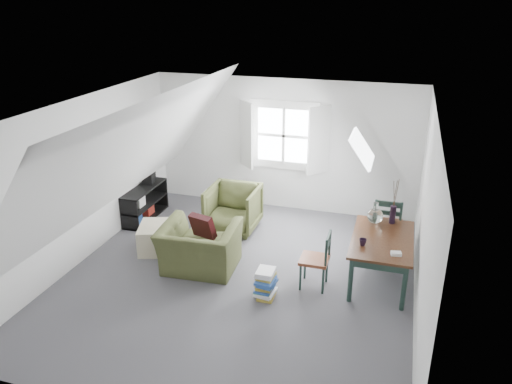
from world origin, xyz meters
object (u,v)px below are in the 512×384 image
(dining_table, at_px, (382,244))
(dining_chair_far, at_px, (387,225))
(armchair_far, at_px, (234,229))
(media_shelf, at_px, (143,205))
(ottoman, at_px, (160,237))
(magazine_stack, at_px, (266,284))
(dining_chair_near, at_px, (317,259))
(armchair_near, at_px, (201,269))

(dining_table, distance_m, dining_chair_far, 0.87)
(armchair_far, relative_size, media_shelf, 0.75)
(armchair_far, height_order, dining_chair_far, dining_chair_far)
(ottoman, distance_m, magazine_stack, 2.18)
(media_shelf, distance_m, magazine_stack, 3.41)
(dining_table, height_order, dining_chair_near, dining_chair_near)
(armchair_far, bearing_deg, magazine_stack, -58.94)
(ottoman, distance_m, dining_table, 3.51)
(ottoman, xyz_separation_m, media_shelf, (-0.86, 1.00, 0.06))
(magazine_stack, bearing_deg, dining_table, 30.53)
(armchair_near, relative_size, ottoman, 1.72)
(dining_chair_near, bearing_deg, dining_table, 127.41)
(ottoman, height_order, dining_chair_near, dining_chair_near)
(dining_table, bearing_deg, dining_chair_far, 92.78)
(armchair_near, xyz_separation_m, armchair_far, (0.02, 1.45, 0.00))
(media_shelf, bearing_deg, dining_chair_near, -18.20)
(dining_table, bearing_deg, armchair_near, -166.07)
(dining_table, distance_m, media_shelf, 4.46)
(dining_chair_far, bearing_deg, armchair_far, -25.41)
(ottoman, bearing_deg, magazine_stack, -22.35)
(armchair_near, distance_m, media_shelf, 2.23)
(armchair_near, relative_size, dining_table, 0.79)
(ottoman, bearing_deg, armchair_far, 50.10)
(dining_table, distance_m, dining_chair_near, 0.95)
(media_shelf, bearing_deg, dining_table, -9.47)
(dining_chair_near, xyz_separation_m, media_shelf, (-3.49, 1.36, -0.17))
(dining_chair_near, distance_m, magazine_stack, 0.81)
(armchair_near, xyz_separation_m, magazine_stack, (1.16, -0.44, 0.21))
(armchair_near, bearing_deg, dining_chair_near, 177.59)
(armchair_far, xyz_separation_m, dining_chair_far, (2.63, -0.16, 0.52))
(armchair_far, relative_size, magazine_stack, 2.15)
(armchair_near, height_order, dining_chair_far, dining_chair_far)
(dining_chair_near, xyz_separation_m, magazine_stack, (-0.61, -0.47, -0.23))
(armchair_near, xyz_separation_m, dining_table, (2.62, 0.43, 0.61))
(armchair_far, relative_size, ottoman, 1.36)
(magazine_stack, bearing_deg, dining_chair_far, 49.15)
(armchair_near, height_order, armchair_far, armchair_far)
(armchair_far, relative_size, dining_chair_far, 0.89)
(dining_chair_near, bearing_deg, magazine_stack, -39.71)
(dining_chair_far, bearing_deg, dining_chair_near, 33.07)
(dining_table, bearing_deg, dining_chair_near, -150.57)
(armchair_far, height_order, dining_chair_near, dining_chair_near)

